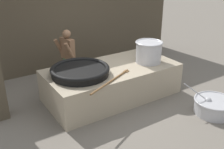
{
  "coord_description": "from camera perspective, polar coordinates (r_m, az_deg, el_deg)",
  "views": [
    {
      "loc": [
        -3.17,
        -4.87,
        3.13
      ],
      "look_at": [
        0.0,
        0.0,
        0.58
      ],
      "focal_mm": 42.0,
      "sensor_mm": 36.0,
      "label": 1
    }
  ],
  "objects": [
    {
      "name": "ground_plane",
      "position": [
        6.6,
        0.0,
        -4.63
      ],
      "size": [
        60.0,
        60.0,
        0.0
      ],
      "primitive_type": "plane",
      "color": "slate"
    },
    {
      "name": "back_wall",
      "position": [
        8.18,
        -9.98,
        13.27
      ],
      "size": [
        7.69,
        0.24,
        3.4
      ],
      "primitive_type": "cube",
      "color": "#4C4233",
      "rests_on": "ground_plane"
    },
    {
      "name": "hearth_platform",
      "position": [
        6.43,
        0.0,
        -1.58
      ],
      "size": [
        3.18,
        1.57,
        0.78
      ],
      "color": "tan",
      "rests_on": "ground_plane"
    },
    {
      "name": "giant_wok_near",
      "position": [
        5.85,
        -6.98,
        0.85
      ],
      "size": [
        1.32,
        1.32,
        0.19
      ],
      "color": "black",
      "rests_on": "hearth_platform"
    },
    {
      "name": "stock_pot",
      "position": [
        6.56,
        7.99,
        5.0
      ],
      "size": [
        0.68,
        0.68,
        0.53
      ],
      "color": "#B7B7BC",
      "rests_on": "hearth_platform"
    },
    {
      "name": "stirring_paddle",
      "position": [
        5.54,
        0.08,
        -1.23
      ],
      "size": [
        1.33,
        0.67,
        0.04
      ],
      "rotation": [
        0.0,
        0.0,
        0.43
      ],
      "color": "brown",
      "rests_on": "hearth_platform"
    },
    {
      "name": "cook",
      "position": [
        6.92,
        -9.59,
        3.93
      ],
      "size": [
        0.41,
        0.6,
        1.53
      ],
      "rotation": [
        0.0,
        0.0,
        3.33
      ],
      "color": "brown",
      "rests_on": "ground_plane"
    },
    {
      "name": "prep_bowl_vegetables",
      "position": [
        6.23,
        21.31,
        -6.32
      ],
      "size": [
        1.01,
        0.9,
        0.7
      ],
      "color": "#B7B7BC",
      "rests_on": "ground_plane"
    }
  ]
}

